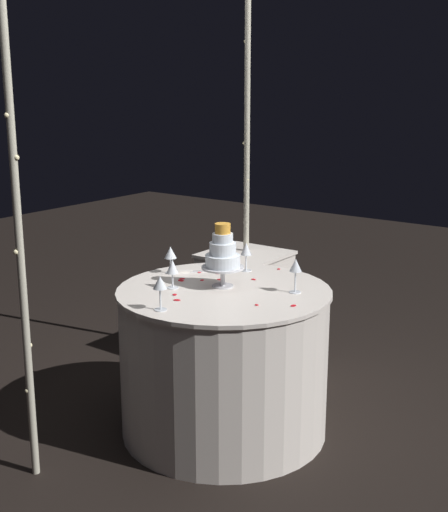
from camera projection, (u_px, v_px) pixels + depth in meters
ground_plane at (224, 429)px, 3.74m from camera, size 12.00×12.00×0.00m
decorative_arch at (152, 138)px, 3.63m from camera, size 1.82×0.06×2.41m
main_table at (224, 361)px, 3.64m from camera, size 1.10×1.10×0.78m
side_table at (245, 308)px, 4.54m from camera, size 0.49×0.49×0.75m
tiered_cake at (223, 254)px, 3.55m from camera, size 0.22×0.22×0.33m
wine_glass_0 at (172, 268)px, 3.54m from camera, size 0.06×0.06×0.15m
wine_glass_1 at (296, 267)px, 3.46m from camera, size 0.06×0.06×0.18m
wine_glass_2 at (160, 284)px, 3.19m from camera, size 0.07×0.07×0.16m
wine_glass_3 at (170, 254)px, 3.82m from camera, size 0.07×0.07×0.15m
wine_glass_4 at (246, 250)px, 3.86m from camera, size 0.06×0.06×0.16m
cake_knife at (199, 271)px, 3.87m from camera, size 0.23×0.22×0.01m
rose_petal_0 at (175, 295)px, 3.45m from camera, size 0.04×0.04×0.00m
rose_petal_1 at (177, 300)px, 3.36m from camera, size 0.04×0.04×0.00m
rose_petal_2 at (293, 306)px, 3.28m from camera, size 0.03×0.02×0.00m
rose_petal_3 at (182, 279)px, 3.73m from camera, size 0.04×0.04×0.00m
rose_petal_4 at (202, 280)px, 3.70m from camera, size 0.03×0.02×0.00m
rose_petal_5 at (199, 272)px, 3.86m from camera, size 0.04×0.04×0.00m
rose_petal_6 at (181, 281)px, 3.70m from camera, size 0.04×0.04×0.00m
rose_petal_7 at (218, 274)px, 3.83m from camera, size 0.04×0.04×0.00m
rose_petal_8 at (254, 279)px, 3.72m from camera, size 0.03×0.03×0.00m
rose_petal_9 at (257, 305)px, 3.29m from camera, size 0.03×0.03×0.00m
rose_petal_10 at (220, 279)px, 3.72m from camera, size 0.04×0.04×0.00m
rose_petal_11 at (279, 269)px, 3.93m from camera, size 0.03×0.03×0.00m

